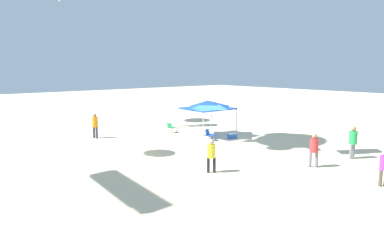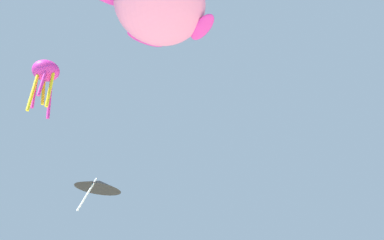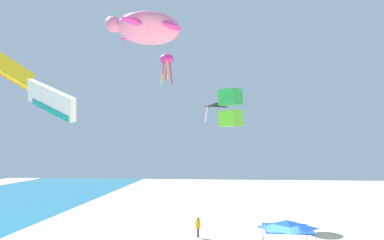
{
  "view_description": "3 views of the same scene",
  "coord_description": "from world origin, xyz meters",
  "px_view_note": "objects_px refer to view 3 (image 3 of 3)",
  "views": [
    {
      "loc": [
        -17.5,
        16.99,
        5.19
      ],
      "look_at": [
        1.47,
        0.92,
        1.43
      ],
      "focal_mm": 31.94,
      "sensor_mm": 36.0,
      "label": 1
    },
    {
      "loc": [
        -6.17,
        22.45,
        4.26
      ],
      "look_at": [
        0.17,
        13.26,
        9.98
      ],
      "focal_mm": 40.03,
      "sensor_mm": 36.0,
      "label": 2
    },
    {
      "loc": [
        -23.34,
        4.32,
        8.03
      ],
      "look_at": [
        0.17,
        6.28,
        10.04
      ],
      "focal_mm": 30.5,
      "sensor_mm": 36.0,
      "label": 3
    }
  ],
  "objects_px": {
    "kite_parafoil_yellow": "(3,65)",
    "kite_octopus_magenta": "(167,61)",
    "folding_chair_near_cooler": "(265,240)",
    "person_far_stroller": "(198,226)",
    "kite_box_green": "(231,108)",
    "beach_umbrella": "(189,237)",
    "canopy_tent": "(287,225)",
    "kite_delta_black": "(217,105)",
    "kite_turtle_pink": "(147,29)",
    "kite_parafoil_white": "(51,100)"
  },
  "relations": [
    {
      "from": "folding_chair_near_cooler",
      "to": "person_far_stroller",
      "type": "bearing_deg",
      "value": 60.83
    },
    {
      "from": "folding_chair_near_cooler",
      "to": "kite_octopus_magenta",
      "type": "height_order",
      "value": "kite_octopus_magenta"
    },
    {
      "from": "person_far_stroller",
      "to": "kite_delta_black",
      "type": "xyz_separation_m",
      "value": [
        6.9,
        -1.67,
        11.78
      ]
    },
    {
      "from": "beach_umbrella",
      "to": "kite_box_green",
      "type": "bearing_deg",
      "value": -146.61
    },
    {
      "from": "kite_parafoil_yellow",
      "to": "kite_octopus_magenta",
      "type": "height_order",
      "value": "kite_octopus_magenta"
    },
    {
      "from": "person_far_stroller",
      "to": "kite_parafoil_yellow",
      "type": "bearing_deg",
      "value": 95.46
    },
    {
      "from": "person_far_stroller",
      "to": "kite_delta_black",
      "type": "height_order",
      "value": "kite_delta_black"
    },
    {
      "from": "kite_turtle_pink",
      "to": "kite_box_green",
      "type": "height_order",
      "value": "kite_turtle_pink"
    },
    {
      "from": "kite_delta_black",
      "to": "kite_parafoil_white",
      "type": "bearing_deg",
      "value": -122.72
    },
    {
      "from": "beach_umbrella",
      "to": "kite_delta_black",
      "type": "xyz_separation_m",
      "value": [
        13.14,
        -1.9,
        11.1
      ]
    },
    {
      "from": "canopy_tent",
      "to": "person_far_stroller",
      "type": "relative_size",
      "value": 1.87
    },
    {
      "from": "kite_parafoil_yellow",
      "to": "kite_octopus_magenta",
      "type": "xyz_separation_m",
      "value": [
        11.33,
        -11.56,
        3.21
      ]
    },
    {
      "from": "canopy_tent",
      "to": "kite_octopus_magenta",
      "type": "relative_size",
      "value": 1.01
    },
    {
      "from": "kite_parafoil_yellow",
      "to": "kite_box_green",
      "type": "bearing_deg",
      "value": -83.75
    },
    {
      "from": "beach_umbrella",
      "to": "kite_turtle_pink",
      "type": "height_order",
      "value": "kite_turtle_pink"
    },
    {
      "from": "beach_umbrella",
      "to": "folding_chair_near_cooler",
      "type": "bearing_deg",
      "value": -53.78
    },
    {
      "from": "kite_octopus_magenta",
      "to": "kite_parafoil_white",
      "type": "xyz_separation_m",
      "value": [
        -22.97,
        1.15,
        -7.89
      ]
    },
    {
      "from": "folding_chair_near_cooler",
      "to": "person_far_stroller",
      "type": "distance_m",
      "value": 6.0
    },
    {
      "from": "folding_chair_near_cooler",
      "to": "kite_parafoil_white",
      "type": "distance_m",
      "value": 20.67
    },
    {
      "from": "kite_box_green",
      "to": "kite_parafoil_white",
      "type": "bearing_deg",
      "value": -104.6
    },
    {
      "from": "kite_octopus_magenta",
      "to": "kite_delta_black",
      "type": "xyz_separation_m",
      "value": [
        0.72,
        -5.61,
        -5.03
      ]
    },
    {
      "from": "kite_octopus_magenta",
      "to": "kite_box_green",
      "type": "height_order",
      "value": "kite_octopus_magenta"
    },
    {
      "from": "canopy_tent",
      "to": "kite_octopus_magenta",
      "type": "bearing_deg",
      "value": 43.83
    },
    {
      "from": "canopy_tent",
      "to": "folding_chair_near_cooler",
      "type": "height_order",
      "value": "canopy_tent"
    },
    {
      "from": "canopy_tent",
      "to": "folding_chair_near_cooler",
      "type": "xyz_separation_m",
      "value": [
        3.1,
        1.18,
        -1.98
      ]
    },
    {
      "from": "kite_parafoil_yellow",
      "to": "kite_turtle_pink",
      "type": "height_order",
      "value": "kite_turtle_pink"
    },
    {
      "from": "kite_parafoil_yellow",
      "to": "kite_delta_black",
      "type": "relative_size",
      "value": 1.52
    },
    {
      "from": "kite_parafoil_yellow",
      "to": "kite_octopus_magenta",
      "type": "relative_size",
      "value": 1.63
    },
    {
      "from": "kite_parafoil_yellow",
      "to": "kite_turtle_pink",
      "type": "bearing_deg",
      "value": -53.87
    },
    {
      "from": "beach_umbrella",
      "to": "kite_parafoil_white",
      "type": "distance_m",
      "value": 14.24
    },
    {
      "from": "person_far_stroller",
      "to": "kite_parafoil_yellow",
      "type": "height_order",
      "value": "kite_parafoil_yellow"
    },
    {
      "from": "canopy_tent",
      "to": "beach_umbrella",
      "type": "xyz_separation_m",
      "value": [
        -1.21,
        7.05,
        -0.68
      ]
    },
    {
      "from": "kite_delta_black",
      "to": "canopy_tent",
      "type": "bearing_deg",
      "value": -83.42
    },
    {
      "from": "canopy_tent",
      "to": "kite_turtle_pink",
      "type": "distance_m",
      "value": 19.6
    },
    {
      "from": "canopy_tent",
      "to": "kite_box_green",
      "type": "height_order",
      "value": "kite_box_green"
    },
    {
      "from": "beach_umbrella",
      "to": "kite_parafoil_yellow",
      "type": "xyz_separation_m",
      "value": [
        1.09,
        15.27,
        12.92
      ]
    },
    {
      "from": "person_far_stroller",
      "to": "kite_parafoil_yellow",
      "type": "relative_size",
      "value": 0.33
    },
    {
      "from": "kite_parafoil_yellow",
      "to": "kite_box_green",
      "type": "relative_size",
      "value": 2.5
    },
    {
      "from": "kite_turtle_pink",
      "to": "kite_delta_black",
      "type": "distance_m",
      "value": 12.42
    },
    {
      "from": "kite_parafoil_white",
      "to": "kite_delta_black",
      "type": "bearing_deg",
      "value": 103.0
    },
    {
      "from": "kite_turtle_pink",
      "to": "kite_box_green",
      "type": "xyz_separation_m",
      "value": [
        -8.05,
        -6.89,
        -8.03
      ]
    },
    {
      "from": "kite_delta_black",
      "to": "kite_turtle_pink",
      "type": "bearing_deg",
      "value": -139.06
    },
    {
      "from": "folding_chair_near_cooler",
      "to": "kite_box_green",
      "type": "bearing_deg",
      "value": 150.35
    },
    {
      "from": "canopy_tent",
      "to": "kite_box_green",
      "type": "bearing_deg",
      "value": 142.73
    },
    {
      "from": "kite_parafoil_yellow",
      "to": "kite_box_green",
      "type": "height_order",
      "value": "kite_parafoil_yellow"
    },
    {
      "from": "kite_box_green",
      "to": "kite_parafoil_white",
      "type": "relative_size",
      "value": 0.75
    },
    {
      "from": "beach_umbrella",
      "to": "kite_parafoil_white",
      "type": "relative_size",
      "value": 0.7
    },
    {
      "from": "canopy_tent",
      "to": "folding_chair_near_cooler",
      "type": "distance_m",
      "value": 3.86
    },
    {
      "from": "kite_octopus_magenta",
      "to": "kite_parafoil_white",
      "type": "height_order",
      "value": "kite_octopus_magenta"
    },
    {
      "from": "folding_chair_near_cooler",
      "to": "kite_box_green",
      "type": "height_order",
      "value": "kite_box_green"
    }
  ]
}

